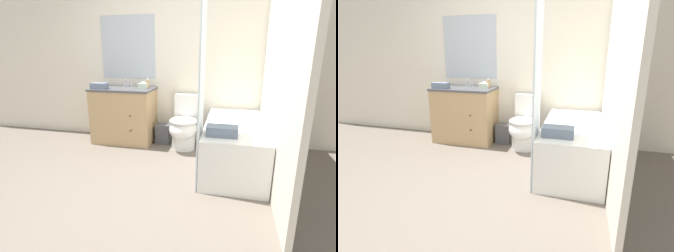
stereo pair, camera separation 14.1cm
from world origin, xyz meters
The scene contains 13 objects.
ground_plane centered at (0.00, 0.00, 0.00)m, with size 14.00×14.00×0.00m, color #6B6056.
wall_back centered at (-0.01, 1.81, 1.25)m, with size 8.00×0.06×2.50m.
wall_right centered at (1.26, 0.89, 1.25)m, with size 0.05×2.79×2.50m.
vanity_cabinet centered at (-0.77, 1.51, 0.43)m, with size 0.93×0.58×0.84m.
sink_faucet centered at (-0.77, 1.70, 0.87)m, with size 0.14×0.12×0.12m.
toilet centered at (0.18, 1.42, 0.33)m, with size 0.40×0.65×0.76m.
bathtub centered at (0.88, 0.99, 0.28)m, with size 0.69×1.59×0.55m.
shower_curtain centered at (0.52, 0.41, 0.98)m, with size 0.01×0.41×1.95m.
wastebasket centered at (-0.17, 1.56, 0.15)m, with size 0.21×0.18×0.30m.
tissue_box centered at (-0.47, 1.58, 0.88)m, with size 0.14×0.15×0.10m.
soap_dispenser centered at (-0.41, 1.59, 0.90)m, with size 0.06×0.06×0.14m.
hand_towel_folded centered at (-1.08, 1.36, 0.88)m, with size 0.24×0.14×0.08m.
bath_towel_folded centered at (0.74, 0.44, 0.60)m, with size 0.31×0.18×0.10m.
Camera 2 is at (0.93, -2.12, 1.39)m, focal length 28.00 mm.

